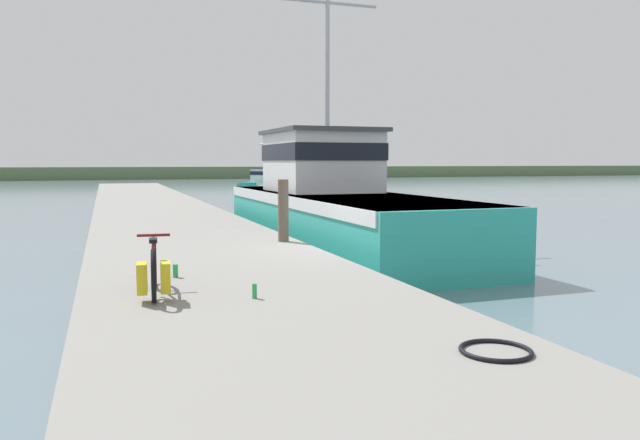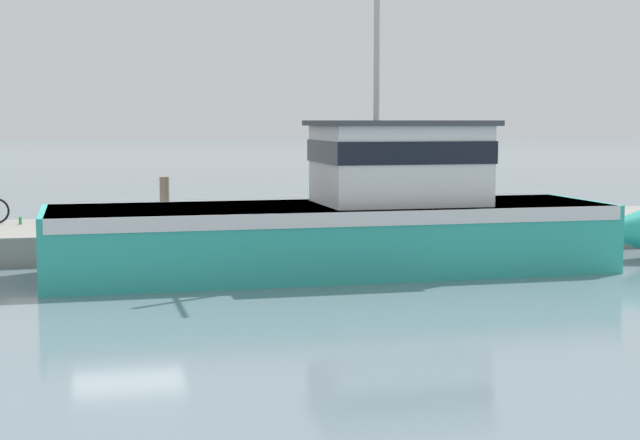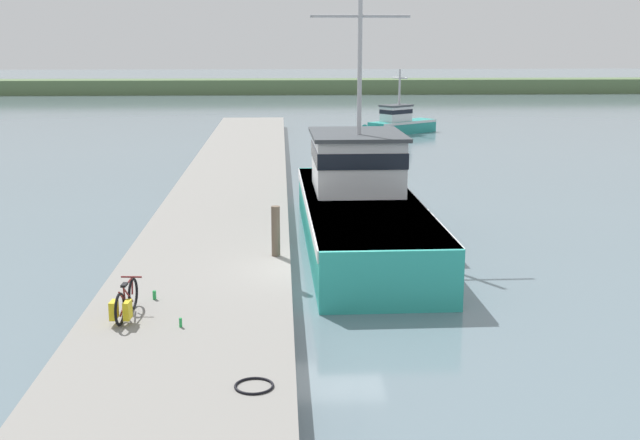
# 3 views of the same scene
# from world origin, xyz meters

# --- Properties ---
(ground_plane) EXTENTS (320.00, 320.00, 0.00)m
(ground_plane) POSITION_xyz_m (0.00, 0.00, 0.00)
(ground_plane) COLOR slate
(dock_pier) EXTENTS (4.42, 80.00, 0.70)m
(dock_pier) POSITION_xyz_m (-3.36, 0.00, 0.35)
(dock_pier) COLOR gray
(dock_pier) RESTS_ON ground_plane
(fishing_boat_main) EXTENTS (3.65, 14.83, 8.24)m
(fishing_boat_main) POSITION_xyz_m (1.12, 5.14, 1.23)
(fishing_boat_main) COLOR teal
(fishing_boat_main) RESTS_ON ground_plane
(mooring_post) EXTENTS (0.23, 0.23, 1.35)m
(mooring_post) POSITION_xyz_m (-1.52, 0.98, 1.38)
(mooring_post) COLOR brown
(mooring_post) RESTS_ON dock_pier
(water_bottle_on_curb) EXTENTS (0.08, 0.08, 0.20)m
(water_bottle_on_curb) POSITION_xyz_m (-4.20, -2.57, 0.80)
(water_bottle_on_curb) COLOR green
(water_bottle_on_curb) RESTS_ON dock_pier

